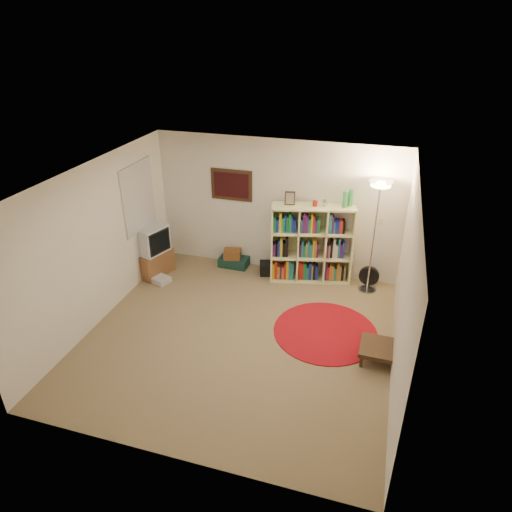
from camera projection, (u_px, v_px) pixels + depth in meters
The scene contains 12 objects.
room at pixel (234, 262), 6.41m from camera, with size 4.54×4.54×2.54m.
bookshelf at pixel (310, 245), 8.16m from camera, with size 1.50×0.74×1.73m.
floor_lamp at pixel (378, 202), 7.35m from camera, with size 0.49×0.49×2.02m.
floor_fan at pixel (369, 277), 8.13m from camera, with size 0.36×0.19×0.41m.
tv_stand at pixel (152, 251), 8.44m from camera, with size 0.65×0.78×0.97m.
dvd_box at pixel (161, 280), 8.34m from camera, with size 0.38×0.35×0.10m.
suitcase at pixel (234, 261), 8.88m from camera, with size 0.56×0.37×0.18m.
wicker_basket at pixel (232, 254), 8.77m from camera, with size 0.36×0.29×0.18m.
duffel_bag at pixel (269, 268), 8.60m from camera, with size 0.39×0.35×0.23m.
paper_towel at pixel (286, 265), 8.67m from camera, with size 0.14×0.14×0.24m.
red_rug at pixel (325, 332), 7.04m from camera, with size 1.60×1.60×0.01m.
side_table at pixel (379, 349), 6.38m from camera, with size 0.54×0.54×0.24m.
Camera 1 is at (1.84, -5.26, 4.33)m, focal length 32.00 mm.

